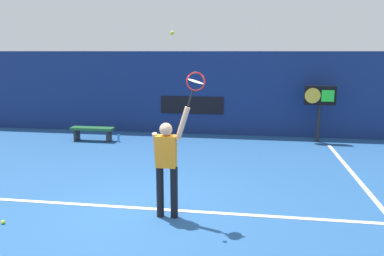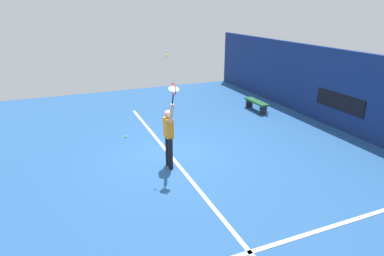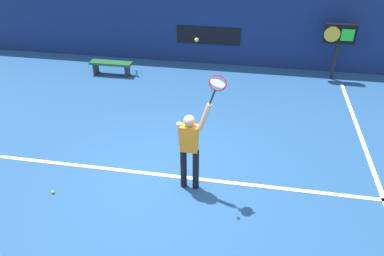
{
  "view_description": "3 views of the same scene",
  "coord_description": "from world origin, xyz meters",
  "px_view_note": "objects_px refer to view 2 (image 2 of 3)",
  "views": [
    {
      "loc": [
        1.94,
        -6.28,
        2.87
      ],
      "look_at": [
        0.96,
        0.18,
        1.53
      ],
      "focal_mm": 35.07,
      "sensor_mm": 36.0,
      "label": 1
    },
    {
      "loc": [
        8.57,
        -2.85,
        4.31
      ],
      "look_at": [
        0.92,
        0.32,
        1.22
      ],
      "focal_mm": 30.61,
      "sensor_mm": 36.0,
      "label": 2
    },
    {
      "loc": [
        1.71,
        -6.29,
        5.19
      ],
      "look_at": [
        0.57,
        0.09,
        1.22
      ],
      "focal_mm": 35.87,
      "sensor_mm": 36.0,
      "label": 3
    }
  ],
  "objects_px": {
    "tennis_ball": "(167,56)",
    "spare_ball": "(126,136)",
    "water_bottle": "(267,114)",
    "tennis_player": "(169,134)",
    "court_bench": "(256,103)",
    "tennis_racket": "(174,90)"
  },
  "relations": [
    {
      "from": "tennis_player",
      "to": "tennis_racket",
      "type": "xyz_separation_m",
      "value": [
        0.49,
        -0.0,
        1.34
      ]
    },
    {
      "from": "court_bench",
      "to": "water_bottle",
      "type": "relative_size",
      "value": 5.83
    },
    {
      "from": "tennis_player",
      "to": "spare_ball",
      "type": "distance_m",
      "value": 2.95
    },
    {
      "from": "tennis_player",
      "to": "court_bench",
      "type": "bearing_deg",
      "value": 124.73
    },
    {
      "from": "tennis_player",
      "to": "water_bottle",
      "type": "distance_m",
      "value": 5.96
    },
    {
      "from": "tennis_ball",
      "to": "spare_ball",
      "type": "height_order",
      "value": "tennis_ball"
    },
    {
      "from": "court_bench",
      "to": "spare_ball",
      "type": "height_order",
      "value": "court_bench"
    },
    {
      "from": "tennis_player",
      "to": "court_bench",
      "type": "relative_size",
      "value": 1.41
    },
    {
      "from": "tennis_player",
      "to": "tennis_ball",
      "type": "xyz_separation_m",
      "value": [
        0.13,
        -0.04,
        2.14
      ]
    },
    {
      "from": "tennis_player",
      "to": "tennis_ball",
      "type": "relative_size",
      "value": 29.07
    },
    {
      "from": "tennis_ball",
      "to": "water_bottle",
      "type": "relative_size",
      "value": 0.28
    },
    {
      "from": "tennis_player",
      "to": "spare_ball",
      "type": "height_order",
      "value": "tennis_player"
    },
    {
      "from": "tennis_racket",
      "to": "spare_ball",
      "type": "distance_m",
      "value": 4.0
    },
    {
      "from": "tennis_racket",
      "to": "tennis_ball",
      "type": "height_order",
      "value": "tennis_ball"
    },
    {
      "from": "tennis_racket",
      "to": "spare_ball",
      "type": "xyz_separation_m",
      "value": [
        -3.19,
        -0.7,
        -2.32
      ]
    },
    {
      "from": "spare_ball",
      "to": "tennis_player",
      "type": "bearing_deg",
      "value": 14.57
    },
    {
      "from": "tennis_racket",
      "to": "spare_ball",
      "type": "relative_size",
      "value": 9.21
    },
    {
      "from": "tennis_player",
      "to": "spare_ball",
      "type": "xyz_separation_m",
      "value": [
        -2.7,
        -0.7,
        -0.98
      ]
    },
    {
      "from": "water_bottle",
      "to": "spare_ball",
      "type": "xyz_separation_m",
      "value": [
        0.05,
        -5.92,
        -0.09
      ]
    },
    {
      "from": "tennis_ball",
      "to": "spare_ball",
      "type": "xyz_separation_m",
      "value": [
        -2.82,
        -0.66,
        -3.12
      ]
    },
    {
      "from": "tennis_player",
      "to": "tennis_racket",
      "type": "distance_m",
      "value": 1.43
    },
    {
      "from": "tennis_player",
      "to": "tennis_racket",
      "type": "height_order",
      "value": "tennis_racket"
    }
  ]
}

